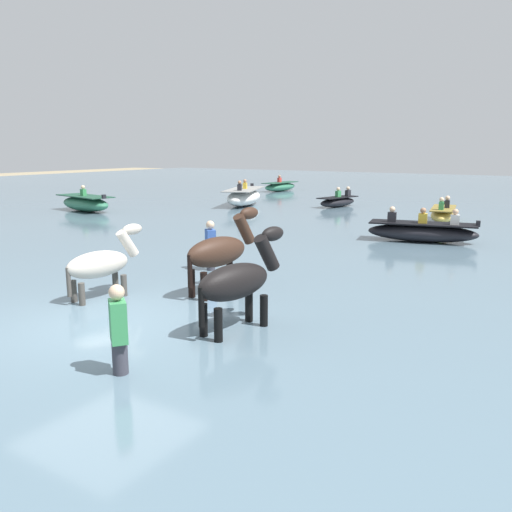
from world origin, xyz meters
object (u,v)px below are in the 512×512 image
Objects in this scene: horse_trailing_pinto at (101,266)px; horse_flank_black at (238,284)px; boat_near_starboard at (85,203)px; person_wading_close at (119,343)px; horse_lead_dark_bay at (220,254)px; person_onlooker_right at (211,253)px; boat_mid_outer at (422,232)px; boat_distant_east at (338,201)px; boat_near_port at (443,214)px; boat_far_offshore at (280,187)px; boat_mid_channel at (244,197)px.

horse_flank_black is at bearing -1.60° from horse_trailing_pinto.
boat_near_starboard reaches higher than person_wading_close.
person_onlooker_right is at bearing 132.78° from horse_lead_dark_bay.
boat_distant_east is (-6.29, 7.76, -0.05)m from boat_mid_outer.
horse_lead_dark_bay is 2.29m from horse_trailing_pinto.
horse_flank_black reaches higher than boat_distant_east.
horse_flank_black is 0.70× the size of boat_near_port.
horse_trailing_pinto is 3.06m from person_onlooker_right.
boat_near_starboard is at bearing 147.58° from horse_flank_black.
boat_far_offshore is 29.67m from person_wading_close.
person_wading_close is at bearing -63.81° from person_onlooker_right.
boat_mid_channel is 7.67m from boat_near_starboard.
horse_flank_black is 0.58× the size of boat_near_starboard.
person_wading_close reaches higher than boat_far_offshore.
horse_trailing_pinto is 17.14m from boat_mid_channel.
horse_trailing_pinto reaches higher than boat_near_port.
person_wading_close is at bearing -98.19° from horse_flank_black.
boat_mid_channel is at bearing 119.48° from person_wading_close.
boat_mid_channel is (-4.31, -1.88, 0.16)m from boat_distant_east.
boat_near_port is 0.89× the size of boat_far_offshore.
boat_near_starboard is 18.94m from person_wading_close.
horse_flank_black is 17.92m from boat_near_starboard.
boat_near_port is (1.13, 13.27, -0.52)m from horse_lead_dark_bay.
boat_near_starboard is at bearing 141.42° from person_wading_close.
boat_mid_channel reaches higher than person_onlooker_right.
person_onlooker_right is at bearing 84.50° from horse_trailing_pinto.
boat_mid_outer is 12.12m from boat_mid_channel.
boat_far_offshore is (-12.96, 9.54, 0.02)m from boat_near_port.
horse_flank_black reaches higher than boat_mid_channel.
boat_near_port is at bearing 91.62° from horse_flank_black.
boat_far_offshore is (-13.38, 24.44, -0.46)m from horse_flank_black.
horse_flank_black is at bearing -91.07° from boat_mid_outer.
boat_distant_east is at bearing 105.98° from horse_lead_dark_bay.
boat_near_starboard is at bearing -160.21° from boat_near_port.
person_wading_close is (14.80, -11.81, 0.06)m from boat_near_starboard.
boat_distant_east is at bearing 109.19° from horse_flank_black.
boat_near_port is 1.11× the size of boat_distant_east.
boat_near_starboard is at bearing 152.02° from person_onlooker_right.
horse_lead_dark_bay is 1.04× the size of horse_flank_black.
boat_far_offshore is (-11.83, 22.81, -0.50)m from horse_lead_dark_bay.
person_wading_close is (10.09, -17.86, 0.00)m from boat_mid_channel.
horse_lead_dark_bay is at bearing -94.85° from boat_near_port.
horse_trailing_pinto is 26.38m from boat_far_offshore.
horse_lead_dark_bay reaches higher than boat_mid_outer.
horse_lead_dark_bay reaches higher than horse_trailing_pinto.
boat_mid_outer is 1.06× the size of boat_far_offshore.
horse_lead_dark_bay is 0.60× the size of boat_near_starboard.
boat_far_offshore is at bearing 143.63° from boat_near_port.
boat_distant_east is at bearing 155.11° from boat_near_port.
horse_flank_black is at bearing -32.42° from boat_near_starboard.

